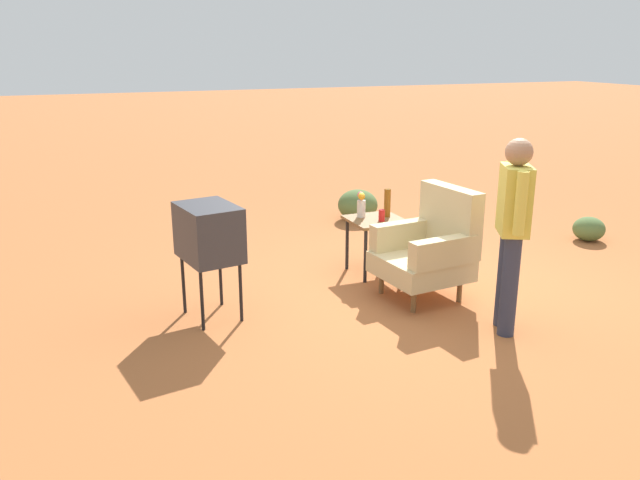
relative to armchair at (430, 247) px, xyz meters
name	(u,v)px	position (x,y,z in m)	size (l,w,h in m)	color
ground_plane	(431,293)	(-0.03, 0.06, -0.50)	(60.00, 60.00, 0.00)	#AD6033
armchair	(430,247)	(0.00, 0.00, 0.00)	(0.85, 0.85, 1.06)	brown
side_table	(376,227)	(-0.79, -0.18, 0.01)	(0.56, 0.56, 0.60)	black
tv_on_stand	(209,233)	(-0.29, -2.05, 0.28)	(0.67, 0.53, 1.03)	black
person_standing	(513,224)	(0.92, 0.19, 0.44)	(0.51, 0.36, 1.64)	#2D3347
soda_can_red	(382,215)	(-0.68, -0.17, 0.16)	(0.07, 0.07, 0.12)	red
bottle_tall_amber	(387,203)	(-0.83, -0.03, 0.25)	(0.07, 0.07, 0.30)	brown
flower_vase	(361,203)	(-0.92, -0.29, 0.25)	(0.15, 0.09, 0.27)	silver
shrub_mid	(589,229)	(-0.84, 2.82, -0.35)	(0.39, 0.39, 0.30)	#516B38
shrub_lone	(358,205)	(-2.83, 0.59, -0.28)	(0.55, 0.55, 0.43)	#516B38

